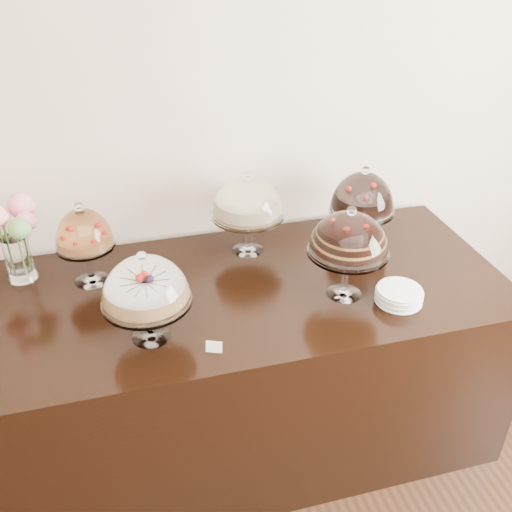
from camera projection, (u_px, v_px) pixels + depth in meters
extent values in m
cube|color=beige|center=(215.00, 111.00, 2.59)|extent=(5.00, 0.04, 3.00)
cube|color=black|center=(253.00, 363.00, 2.70)|extent=(2.20, 1.00, 0.90)
cone|color=white|center=(151.00, 334.00, 2.17)|extent=(0.15, 0.15, 0.02)
cylinder|color=white|center=(149.00, 317.00, 2.12)|extent=(0.03, 0.03, 0.14)
cylinder|color=white|center=(147.00, 301.00, 2.08)|extent=(0.33, 0.33, 0.01)
cylinder|color=tan|center=(146.00, 293.00, 2.07)|extent=(0.28, 0.28, 0.06)
sphere|color=red|center=(164.00, 277.00, 2.08)|extent=(0.02, 0.02, 0.02)
sphere|color=red|center=(128.00, 278.00, 2.07)|extent=(0.02, 0.02, 0.02)
sphere|color=red|center=(142.00, 296.00, 1.98)|extent=(0.02, 0.02, 0.02)
sphere|color=white|center=(142.00, 257.00, 1.98)|extent=(0.04, 0.04, 0.04)
cone|color=white|center=(344.00, 291.00, 2.41)|extent=(0.15, 0.15, 0.02)
cylinder|color=white|center=(346.00, 271.00, 2.35)|extent=(0.03, 0.03, 0.18)
cylinder|color=white|center=(348.00, 251.00, 2.30)|extent=(0.33, 0.33, 0.01)
cylinder|color=black|center=(349.00, 239.00, 2.27)|extent=(0.24, 0.24, 0.10)
sphere|color=red|center=(363.00, 221.00, 2.27)|extent=(0.02, 0.02, 0.02)
sphere|color=red|center=(344.00, 218.00, 2.29)|extent=(0.02, 0.02, 0.02)
sphere|color=red|center=(334.00, 225.00, 2.24)|extent=(0.02, 0.02, 0.02)
sphere|color=red|center=(346.00, 233.00, 2.19)|extent=(0.02, 0.02, 0.02)
sphere|color=red|center=(365.00, 231.00, 2.20)|extent=(0.02, 0.02, 0.02)
sphere|color=white|center=(352.00, 211.00, 2.20)|extent=(0.04, 0.04, 0.04)
cone|color=white|center=(248.00, 247.00, 2.71)|extent=(0.15, 0.15, 0.02)
cylinder|color=white|center=(248.00, 231.00, 2.66)|extent=(0.03, 0.03, 0.16)
cylinder|color=white|center=(248.00, 215.00, 2.62)|extent=(0.34, 0.34, 0.01)
cylinder|color=#F0E6BA|center=(247.00, 207.00, 2.59)|extent=(0.27, 0.27, 0.06)
sphere|color=white|center=(247.00, 175.00, 2.51)|extent=(0.04, 0.04, 0.04)
cone|color=white|center=(358.00, 237.00, 2.80)|extent=(0.15, 0.15, 0.02)
cylinder|color=white|center=(360.00, 223.00, 2.76)|extent=(0.03, 0.03, 0.13)
cylinder|color=white|center=(361.00, 210.00, 2.72)|extent=(0.31, 0.31, 0.01)
cylinder|color=black|center=(362.00, 202.00, 2.70)|extent=(0.24, 0.24, 0.07)
sphere|color=red|center=(374.00, 190.00, 2.70)|extent=(0.02, 0.02, 0.02)
sphere|color=red|center=(349.00, 190.00, 2.70)|extent=(0.02, 0.02, 0.02)
sphere|color=red|center=(366.00, 200.00, 2.61)|extent=(0.02, 0.02, 0.02)
sphere|color=white|center=(366.00, 170.00, 2.61)|extent=(0.04, 0.04, 0.04)
cone|color=white|center=(92.00, 278.00, 2.49)|extent=(0.15, 0.15, 0.02)
cylinder|color=white|center=(89.00, 261.00, 2.45)|extent=(0.03, 0.03, 0.15)
cylinder|color=white|center=(86.00, 245.00, 2.40)|extent=(0.25, 0.25, 0.01)
cylinder|color=#BE7437|center=(85.00, 240.00, 2.39)|extent=(0.21, 0.21, 0.04)
sphere|color=red|center=(97.00, 231.00, 2.40)|extent=(0.02, 0.02, 0.02)
sphere|color=red|center=(87.00, 228.00, 2.42)|extent=(0.02, 0.02, 0.02)
sphere|color=red|center=(73.00, 231.00, 2.40)|extent=(0.02, 0.02, 0.02)
sphere|color=red|center=(70.00, 238.00, 2.35)|extent=(0.02, 0.02, 0.02)
sphere|color=red|center=(81.00, 242.00, 2.33)|extent=(0.02, 0.02, 0.02)
sphere|color=red|center=(95.00, 238.00, 2.35)|extent=(0.02, 0.02, 0.02)
sphere|color=white|center=(79.00, 206.00, 2.31)|extent=(0.04, 0.04, 0.04)
cylinder|color=white|center=(19.00, 258.00, 2.46)|extent=(0.11, 0.11, 0.20)
cylinder|color=#476B2D|center=(23.00, 246.00, 2.43)|extent=(0.01, 0.01, 0.24)
sphere|color=pink|center=(25.00, 221.00, 2.37)|extent=(0.08, 0.08, 0.08)
cylinder|color=#476B2D|center=(21.00, 238.00, 2.45)|extent=(0.01, 0.01, 0.28)
sphere|color=pink|center=(20.00, 205.00, 2.41)|extent=(0.11, 0.11, 0.11)
cylinder|color=#476B2D|center=(7.00, 241.00, 2.45)|extent=(0.01, 0.01, 0.25)
cylinder|color=#476B2D|center=(4.00, 247.00, 2.42)|extent=(0.01, 0.01, 0.24)
cylinder|color=#476B2D|center=(9.00, 244.00, 2.38)|extent=(0.01, 0.01, 0.30)
cylinder|color=#476B2D|center=(20.00, 250.00, 2.39)|extent=(0.01, 0.01, 0.25)
sphere|color=#5B8E44|center=(19.00, 229.00, 2.29)|extent=(0.09, 0.09, 0.09)
cylinder|color=white|center=(398.00, 301.00, 2.36)|extent=(0.19, 0.19, 0.01)
cylinder|color=white|center=(398.00, 299.00, 2.35)|extent=(0.18, 0.18, 0.01)
cylinder|color=white|center=(399.00, 296.00, 2.35)|extent=(0.19, 0.19, 0.01)
cylinder|color=white|center=(399.00, 294.00, 2.34)|extent=(0.18, 0.18, 0.01)
cylinder|color=white|center=(399.00, 292.00, 2.34)|extent=(0.19, 0.19, 0.01)
cylinder|color=white|center=(400.00, 290.00, 2.33)|extent=(0.18, 0.18, 0.01)
cube|color=white|center=(214.00, 347.00, 2.09)|extent=(0.06, 0.04, 0.04)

